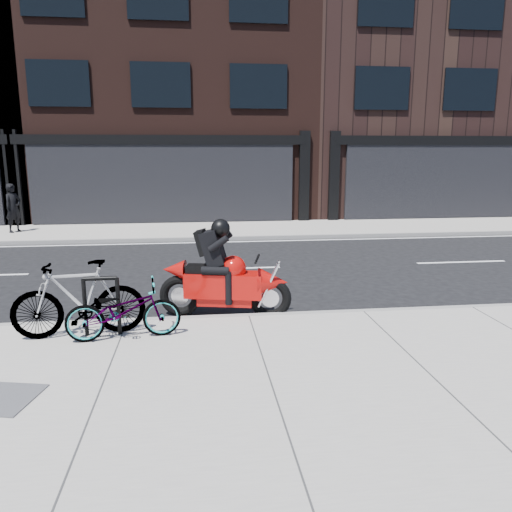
{
  "coord_description": "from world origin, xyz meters",
  "views": [
    {
      "loc": [
        -0.84,
        -9.95,
        2.85
      ],
      "look_at": [
        0.27,
        -0.79,
        0.9
      ],
      "focal_mm": 35.0,
      "sensor_mm": 36.0,
      "label": 1
    }
  ],
  "objects": [
    {
      "name": "ground",
      "position": [
        0.0,
        0.0,
        0.0
      ],
      "size": [
        120.0,
        120.0,
        0.0
      ],
      "primitive_type": "plane",
      "color": "black",
      "rests_on": "ground"
    },
    {
      "name": "sidewalk_near",
      "position": [
        0.0,
        -5.0,
        0.07
      ],
      "size": [
        60.0,
        6.0,
        0.13
      ],
      "primitive_type": "cube",
      "color": "gray",
      "rests_on": "ground"
    },
    {
      "name": "sidewalk_far",
      "position": [
        0.0,
        7.75,
        0.07
      ],
      "size": [
        60.0,
        3.5,
        0.13
      ],
      "primitive_type": "cube",
      "color": "gray",
      "rests_on": "ground"
    },
    {
      "name": "building_center",
      "position": [
        -2.0,
        14.5,
        7.25
      ],
      "size": [
        12.0,
        10.0,
        14.5
      ],
      "primitive_type": "cube",
      "color": "black",
      "rests_on": "ground"
    },
    {
      "name": "building_mideast",
      "position": [
        10.0,
        14.5,
        6.25
      ],
      "size": [
        12.0,
        10.0,
        12.5
      ],
      "primitive_type": "cube",
      "color": "black",
      "rests_on": "ground"
    },
    {
      "name": "bike_rack",
      "position": [
        -2.27,
        -2.6,
        0.66
      ],
      "size": [
        0.54,
        0.07,
        0.91
      ],
      "rotation": [
        0.0,
        0.0,
        0.01
      ],
      "color": "black",
      "rests_on": "sidewalk_near"
    },
    {
      "name": "bicycle_front",
      "position": [
        -1.93,
        -2.79,
        0.56
      ],
      "size": [
        1.72,
        0.79,
        0.87
      ],
      "primitive_type": "imported",
      "rotation": [
        0.0,
        0.0,
        1.7
      ],
      "color": "gray",
      "rests_on": "sidewalk_near"
    },
    {
      "name": "bicycle_rear",
      "position": [
        -2.6,
        -2.6,
        0.71
      ],
      "size": [
        1.97,
        0.79,
        1.15
      ],
      "primitive_type": "imported",
      "rotation": [
        0.0,
        0.0,
        4.84
      ],
      "color": "gray",
      "rests_on": "sidewalk_near"
    },
    {
      "name": "motorcycle",
      "position": [
        -0.29,
        -1.62,
        0.7
      ],
      "size": [
        2.3,
        0.91,
        1.74
      ],
      "rotation": [
        0.0,
        0.0,
        -0.21
      ],
      "color": "black",
      "rests_on": "ground"
    },
    {
      "name": "pedestrian",
      "position": [
        -6.97,
        7.73,
        0.95
      ],
      "size": [
        0.66,
        0.72,
        1.64
      ],
      "primitive_type": "imported",
      "rotation": [
        0.0,
        0.0,
        0.99
      ],
      "color": "black",
      "rests_on": "sidewalk_far"
    },
    {
      "name": "utility_grate",
      "position": [
        -3.07,
        -4.52,
        0.14
      ],
      "size": [
        0.9,
        0.9,
        0.02
      ],
      "primitive_type": "cube",
      "rotation": [
        0.0,
        0.0,
        -0.23
      ],
      "color": "#4D4D50",
      "rests_on": "sidewalk_near"
    }
  ]
}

